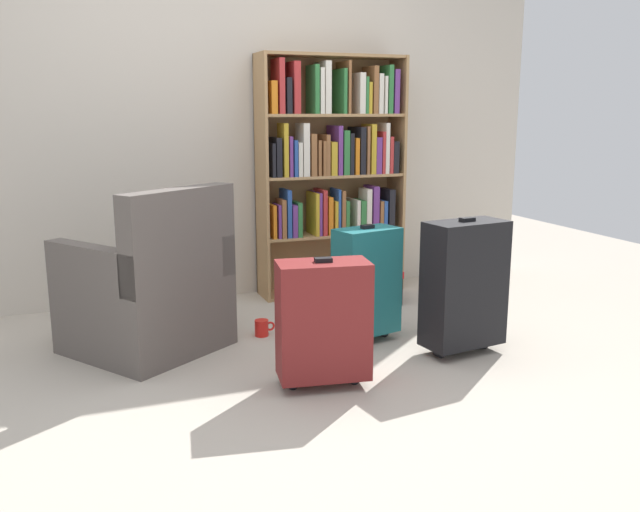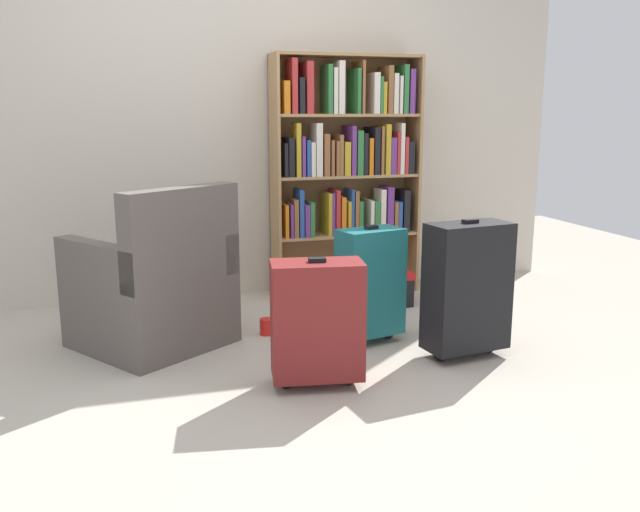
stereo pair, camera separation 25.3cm
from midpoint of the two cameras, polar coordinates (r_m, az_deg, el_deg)
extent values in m
plane|color=#B2A899|center=(3.29, -0.10, -10.79)|extent=(8.53, 8.53, 0.00)
cube|color=beige|center=(4.74, -6.23, 12.31)|extent=(4.88, 0.10, 2.60)
cube|color=#A87F51|center=(4.61, -2.24, 6.50)|extent=(0.02, 0.28, 1.65)
cube|color=#A87F51|center=(4.96, 9.25, 6.75)|extent=(0.02, 0.28, 1.65)
cube|color=#A87F51|center=(4.89, 3.18, 6.81)|extent=(1.03, 0.02, 1.65)
cube|color=#A87F51|center=(4.91, 3.58, -2.88)|extent=(0.99, 0.26, 0.02)
cube|color=#A87F51|center=(4.82, 3.65, 1.88)|extent=(0.99, 0.26, 0.02)
cube|color=#A87F51|center=(4.76, 3.71, 6.78)|extent=(0.99, 0.26, 0.02)
cube|color=#A87F51|center=(4.74, 3.78, 11.76)|extent=(0.99, 0.26, 0.02)
cube|color=#A87F51|center=(4.75, 3.85, 16.51)|extent=(0.99, 0.26, 0.02)
cube|color=orange|center=(4.64, -1.52, 3.05)|extent=(0.02, 0.22, 0.23)
cube|color=#66337F|center=(4.62, -1.01, 3.02)|extent=(0.02, 0.16, 0.23)
cube|color=brown|center=(4.63, -0.65, 3.24)|extent=(0.03, 0.16, 0.26)
cube|color=#264C99|center=(4.65, -0.24, 3.68)|extent=(0.03, 0.19, 0.32)
cube|color=#66337F|center=(4.65, 0.29, 3.04)|extent=(0.03, 0.16, 0.22)
cube|color=#2D7238|center=(4.67, 0.68, 3.16)|extent=(0.03, 0.17, 0.24)
cube|color=gold|center=(4.72, 2.08, 3.61)|extent=(0.02, 0.21, 0.29)
cube|color=#66337F|center=(4.73, 2.32, 3.64)|extent=(0.02, 0.22, 0.30)
cube|color=#B22D2D|center=(4.73, 2.73, 3.75)|extent=(0.03, 0.21, 0.31)
cube|color=orange|center=(4.74, 3.26, 3.45)|extent=(0.03, 0.18, 0.26)
cube|color=gold|center=(4.77, 3.69, 3.32)|extent=(0.02, 0.20, 0.23)
cube|color=#264C99|center=(4.75, 4.01, 3.78)|extent=(0.02, 0.18, 0.32)
cube|color=brown|center=(4.78, 4.31, 3.75)|extent=(0.03, 0.20, 0.30)
cube|color=#2D7238|center=(4.79, 4.67, 3.33)|extent=(0.03, 0.19, 0.23)
cube|color=silver|center=(4.83, 5.52, 3.40)|extent=(0.02, 0.22, 0.23)
cube|color=#2D7238|center=(4.84, 5.99, 3.37)|extent=(0.04, 0.19, 0.23)
cube|color=silver|center=(4.83, 6.56, 3.82)|extent=(0.04, 0.16, 0.31)
cube|color=#66337F|center=(4.86, 7.09, 3.96)|extent=(0.04, 0.19, 0.32)
cube|color=brown|center=(4.88, 7.63, 3.34)|extent=(0.03, 0.16, 0.22)
cube|color=#264C99|center=(4.92, 7.79, 3.42)|extent=(0.03, 0.23, 0.22)
cube|color=black|center=(4.91, 8.45, 3.85)|extent=(0.04, 0.18, 0.30)
cube|color=black|center=(4.57, -1.46, 8.10)|extent=(0.02, 0.16, 0.22)
cube|color=black|center=(4.60, -1.11, 8.36)|extent=(0.04, 0.22, 0.26)
cube|color=gold|center=(4.58, -0.43, 8.94)|extent=(0.03, 0.16, 0.35)
cube|color=#66337F|center=(4.61, -0.05, 8.42)|extent=(0.02, 0.19, 0.27)
cube|color=#264C99|center=(4.62, 0.35, 8.27)|extent=(0.02, 0.19, 0.24)
cube|color=silver|center=(4.63, 0.71, 8.19)|extent=(0.03, 0.20, 0.23)
cube|color=silver|center=(4.63, 1.26, 8.97)|extent=(0.04, 0.18, 0.35)
cube|color=brown|center=(4.67, 1.81, 8.56)|extent=(0.04, 0.22, 0.28)
cube|color=brown|center=(4.67, 2.37, 8.28)|extent=(0.02, 0.18, 0.24)
cube|color=brown|center=(4.70, 2.72, 8.27)|extent=(0.02, 0.21, 0.23)
cube|color=brown|center=(4.70, 3.04, 8.53)|extent=(0.03, 0.21, 0.28)
cube|color=gold|center=(4.72, 3.49, 8.24)|extent=(0.04, 0.23, 0.23)
cube|color=#66337F|center=(4.74, 4.01, 8.90)|extent=(0.03, 0.24, 0.33)
cube|color=#2D7238|center=(4.74, 4.60, 8.70)|extent=(0.04, 0.21, 0.30)
cube|color=black|center=(4.75, 5.09, 8.58)|extent=(0.03, 0.18, 0.28)
cube|color=orange|center=(4.75, 5.60, 8.37)|extent=(0.03, 0.16, 0.25)
cube|color=black|center=(4.81, 5.90, 8.84)|extent=(0.04, 0.24, 0.32)
cube|color=brown|center=(4.81, 6.43, 8.86)|extent=(0.02, 0.21, 0.33)
cube|color=gold|center=(4.81, 6.93, 8.94)|extent=(0.04, 0.19, 0.34)
cube|color=#66337F|center=(4.84, 7.31, 8.41)|extent=(0.04, 0.21, 0.25)
cube|color=#B22D2D|center=(4.86, 7.67, 8.65)|extent=(0.02, 0.23, 0.29)
cube|color=silver|center=(4.84, 8.16, 8.97)|extent=(0.03, 0.16, 0.35)
cube|color=#B22D2D|center=(4.87, 8.42, 8.43)|extent=(0.03, 0.19, 0.26)
cube|color=black|center=(4.88, 8.82, 8.23)|extent=(0.04, 0.18, 0.22)
cube|color=orange|center=(4.58, -1.46, 13.21)|extent=(0.04, 0.21, 0.21)
cube|color=#B22D2D|center=(4.59, -0.80, 14.11)|extent=(0.04, 0.20, 0.35)
cube|color=black|center=(4.61, -0.20, 13.34)|extent=(0.03, 0.21, 0.23)
cube|color=#B22D2D|center=(4.63, 0.45, 13.98)|extent=(0.04, 0.22, 0.34)
cube|color=#2D7238|center=(4.66, 2.16, 13.86)|extent=(0.03, 0.20, 0.32)
cube|color=silver|center=(4.67, 2.64, 13.73)|extent=(0.03, 0.18, 0.30)
cube|color=silver|center=(4.71, 3.02, 13.98)|extent=(0.04, 0.24, 0.34)
cube|color=#2D7238|center=(4.75, 4.46, 13.67)|extent=(0.02, 0.23, 0.30)
cube|color=brown|center=(4.76, 4.84, 13.97)|extent=(0.02, 0.23, 0.35)
cube|color=silver|center=(4.77, 6.04, 13.48)|extent=(0.04, 0.18, 0.27)
cube|color=#2D7238|center=(4.78, 6.41, 13.31)|extent=(0.02, 0.19, 0.25)
cube|color=gold|center=(4.80, 6.66, 13.09)|extent=(0.02, 0.20, 0.21)
cube|color=brown|center=(4.82, 7.10, 13.72)|extent=(0.03, 0.21, 0.32)
cube|color=silver|center=(4.82, 7.63, 13.40)|extent=(0.03, 0.17, 0.27)
cube|color=silver|center=(4.83, 8.07, 13.29)|extent=(0.02, 0.16, 0.25)
cube|color=#2D7238|center=(4.86, 8.42, 13.72)|extent=(0.03, 0.19, 0.33)
cube|color=#66337F|center=(4.87, 8.98, 13.53)|extent=(0.04, 0.17, 0.30)
cube|color=#59514C|center=(3.86, -12.22, -4.42)|extent=(0.97, 0.97, 0.40)
cube|color=gray|center=(3.80, -12.38, -0.95)|extent=(0.74, 0.76, 0.08)
cube|color=#59514C|center=(3.53, -9.58, 1.69)|extent=(0.64, 0.50, 0.50)
cube|color=#59514C|center=(3.97, -9.05, 0.79)|extent=(0.48, 0.63, 0.22)
cube|color=#59514C|center=(3.61, -16.14, -0.69)|extent=(0.48, 0.63, 0.22)
cylinder|color=red|center=(3.97, -2.70, -5.99)|extent=(0.08, 0.08, 0.10)
torus|color=red|center=(3.98, -1.97, -5.86)|extent=(0.06, 0.01, 0.06)
cube|color=black|center=(4.59, 6.57, -2.81)|extent=(0.39, 0.29, 0.20)
cube|color=red|center=(4.57, 6.60, -1.52)|extent=(0.40, 0.30, 0.05)
cube|color=maroon|center=(3.16, 2.06, -5.44)|extent=(0.45, 0.28, 0.55)
cube|color=black|center=(3.09, 2.10, -0.35)|extent=(0.09, 0.06, 0.02)
cylinder|color=black|center=(3.25, -0.62, -10.64)|extent=(0.06, 0.06, 0.05)
cylinder|color=black|center=(3.29, 4.62, -10.34)|extent=(0.06, 0.06, 0.05)
cube|color=black|center=(3.64, 14.27, -2.52)|extent=(0.46, 0.28, 0.67)
cube|color=black|center=(3.57, 14.56, 2.84)|extent=(0.08, 0.05, 0.02)
cylinder|color=black|center=(3.65, 12.09, -8.25)|extent=(0.06, 0.06, 0.05)
cylinder|color=black|center=(3.83, 15.78, -7.46)|extent=(0.06, 0.06, 0.05)
cube|color=#19666B|center=(3.78, 6.19, -2.20)|extent=(0.39, 0.28, 0.60)
cube|color=black|center=(3.72, 6.30, 2.41)|extent=(0.08, 0.06, 0.02)
cylinder|color=black|center=(3.80, 4.55, -7.17)|extent=(0.06, 0.06, 0.05)
cylinder|color=black|center=(3.95, 7.55, -6.53)|extent=(0.06, 0.06, 0.05)
camera|label=1|loc=(0.13, -87.91, 0.45)|focal=37.95mm
camera|label=2|loc=(0.13, 92.09, -0.45)|focal=37.95mm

